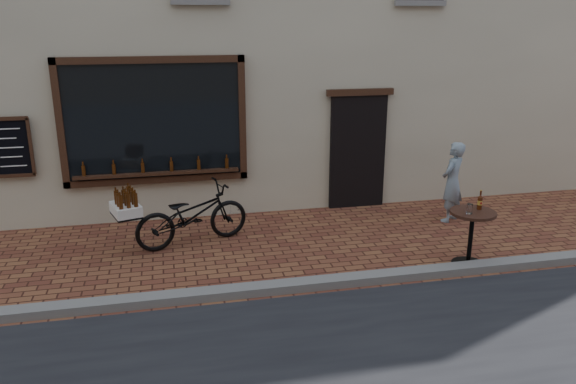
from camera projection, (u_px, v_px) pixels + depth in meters
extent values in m
plane|color=brown|center=(306.00, 295.00, 7.58)|extent=(90.00, 90.00, 0.00)
cube|color=slate|center=(302.00, 285.00, 7.75)|extent=(90.00, 0.25, 0.12)
cube|color=black|center=(154.00, 121.00, 9.86)|extent=(3.00, 0.06, 2.00)
cube|color=black|center=(150.00, 60.00, 9.53)|extent=(3.24, 0.10, 0.12)
cube|color=black|center=(158.00, 179.00, 10.16)|extent=(3.24, 0.10, 0.12)
cube|color=black|center=(60.00, 125.00, 9.53)|extent=(0.12, 0.10, 2.24)
cube|color=black|center=(242.00, 118.00, 10.17)|extent=(0.12, 0.10, 2.24)
cube|color=black|center=(158.00, 173.00, 10.07)|extent=(2.90, 0.16, 0.05)
cube|color=black|center=(358.00, 152.00, 10.88)|extent=(1.10, 0.10, 2.20)
cube|color=black|center=(360.00, 92.00, 10.50)|extent=(1.30, 0.10, 0.12)
cube|color=black|center=(10.00, 147.00, 9.47)|extent=(0.62, 0.04, 0.92)
cylinder|color=#3D1C07|center=(84.00, 171.00, 9.78)|extent=(0.06, 0.06, 0.19)
cylinder|color=#3D1C07|center=(114.00, 169.00, 9.88)|extent=(0.06, 0.06, 0.19)
cylinder|color=#3D1C07|center=(143.00, 168.00, 9.99)|extent=(0.06, 0.06, 0.19)
cylinder|color=#3D1C07|center=(171.00, 166.00, 10.09)|extent=(0.06, 0.06, 0.19)
cylinder|color=#3D1C07|center=(199.00, 165.00, 10.19)|extent=(0.06, 0.06, 0.19)
cylinder|color=#3D1C07|center=(227.00, 163.00, 10.30)|extent=(0.06, 0.06, 0.19)
imported|color=black|center=(192.00, 215.00, 9.19)|extent=(2.02, 1.21, 1.00)
cube|color=black|center=(126.00, 215.00, 8.63)|extent=(0.52, 0.62, 0.03)
cube|color=silver|center=(126.00, 209.00, 8.60)|extent=(0.53, 0.65, 0.16)
cylinder|color=#3D1C07|center=(136.00, 200.00, 8.43)|extent=(0.06, 0.06, 0.21)
cylinder|color=#3D1C07|center=(128.00, 201.00, 8.38)|extent=(0.06, 0.06, 0.21)
cylinder|color=#3D1C07|center=(121.00, 202.00, 8.33)|extent=(0.06, 0.06, 0.21)
cylinder|color=#3D1C07|center=(133.00, 198.00, 8.54)|extent=(0.06, 0.06, 0.21)
cylinder|color=#3D1C07|center=(126.00, 199.00, 8.49)|extent=(0.06, 0.06, 0.21)
cylinder|color=#3D1C07|center=(118.00, 200.00, 8.44)|extent=(0.06, 0.06, 0.21)
cylinder|color=#3D1C07|center=(131.00, 195.00, 8.65)|extent=(0.06, 0.06, 0.21)
cylinder|color=#3D1C07|center=(124.00, 196.00, 8.60)|extent=(0.06, 0.06, 0.21)
cylinder|color=#3D1C07|center=(116.00, 198.00, 8.55)|extent=(0.06, 0.06, 0.21)
cylinder|color=#3D1C07|center=(129.00, 193.00, 8.77)|extent=(0.06, 0.06, 0.21)
cylinder|color=black|center=(468.00, 264.00, 8.52)|extent=(0.49, 0.49, 0.03)
cylinder|color=black|center=(470.00, 239.00, 8.40)|extent=(0.07, 0.07, 0.78)
cylinder|color=black|center=(473.00, 213.00, 8.28)|extent=(0.67, 0.67, 0.04)
cylinder|color=gold|center=(480.00, 203.00, 8.33)|extent=(0.07, 0.07, 0.07)
cylinder|color=white|center=(470.00, 209.00, 8.15)|extent=(0.09, 0.09, 0.15)
imported|color=gray|center=(452.00, 182.00, 10.18)|extent=(0.64, 0.60, 1.48)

